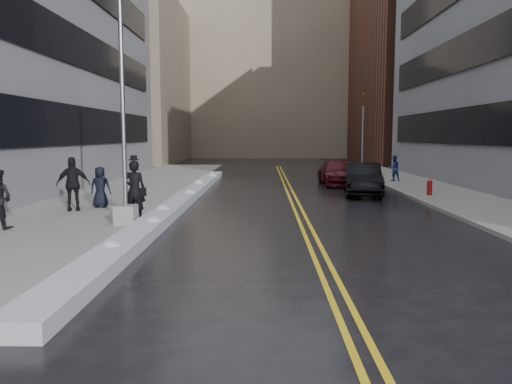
{
  "coord_description": "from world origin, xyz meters",
  "views": [
    {
      "loc": [
        1.13,
        -13.7,
        2.96
      ],
      "look_at": [
        0.88,
        1.0,
        1.3
      ],
      "focal_mm": 35.0,
      "sensor_mm": 36.0,
      "label": 1
    }
  ],
  "objects_px": {
    "fire_hydrant": "(430,187)",
    "car_black": "(362,179)",
    "pedestrian_c": "(100,187)",
    "pedestrian_east": "(394,168)",
    "lamppost": "(124,149)",
    "pedestrian_fedora": "(135,190)",
    "pedestrian_d": "(73,184)",
    "traffic_signal": "(363,130)",
    "car_maroon": "(338,172)"
  },
  "relations": [
    {
      "from": "lamppost",
      "to": "car_black",
      "type": "height_order",
      "value": "lamppost"
    },
    {
      "from": "pedestrian_east",
      "to": "car_black",
      "type": "distance_m",
      "value": 7.05
    },
    {
      "from": "traffic_signal",
      "to": "pedestrian_east",
      "type": "bearing_deg",
      "value": -83.39
    },
    {
      "from": "pedestrian_d",
      "to": "fire_hydrant",
      "type": "bearing_deg",
      "value": -178.61
    },
    {
      "from": "traffic_signal",
      "to": "pedestrian_fedora",
      "type": "relative_size",
      "value": 2.99
    },
    {
      "from": "pedestrian_d",
      "to": "car_black",
      "type": "distance_m",
      "value": 13.74
    },
    {
      "from": "fire_hydrant",
      "to": "pedestrian_fedora",
      "type": "bearing_deg",
      "value": -149.32
    },
    {
      "from": "pedestrian_d",
      "to": "car_maroon",
      "type": "height_order",
      "value": "pedestrian_d"
    },
    {
      "from": "traffic_signal",
      "to": "car_maroon",
      "type": "height_order",
      "value": "traffic_signal"
    },
    {
      "from": "traffic_signal",
      "to": "pedestrian_east",
      "type": "relative_size",
      "value": 3.76
    },
    {
      "from": "pedestrian_east",
      "to": "car_black",
      "type": "bearing_deg",
      "value": 50.83
    },
    {
      "from": "pedestrian_east",
      "to": "pedestrian_d",
      "type": "bearing_deg",
      "value": 27.89
    },
    {
      "from": "lamppost",
      "to": "pedestrian_d",
      "type": "xyz_separation_m",
      "value": [
        -2.71,
        2.72,
        -1.37
      ]
    },
    {
      "from": "pedestrian_fedora",
      "to": "traffic_signal",
      "type": "bearing_deg",
      "value": -116.56
    },
    {
      "from": "fire_hydrant",
      "to": "car_black",
      "type": "relative_size",
      "value": 0.15
    },
    {
      "from": "pedestrian_fedora",
      "to": "car_maroon",
      "type": "distance_m",
      "value": 16.43
    },
    {
      "from": "fire_hydrant",
      "to": "pedestrian_east",
      "type": "bearing_deg",
      "value": 88.14
    },
    {
      "from": "pedestrian_east",
      "to": "pedestrian_fedora",
      "type": "bearing_deg",
      "value": 37.73
    },
    {
      "from": "pedestrian_fedora",
      "to": "pedestrian_east",
      "type": "xyz_separation_m",
      "value": [
        12.45,
        14.8,
        -0.21
      ]
    },
    {
      "from": "pedestrian_fedora",
      "to": "pedestrian_east",
      "type": "height_order",
      "value": "pedestrian_fedora"
    },
    {
      "from": "pedestrian_d",
      "to": "car_maroon",
      "type": "distance_m",
      "value": 16.65
    },
    {
      "from": "traffic_signal",
      "to": "pedestrian_d",
      "type": "bearing_deg",
      "value": -126.96
    },
    {
      "from": "pedestrian_c",
      "to": "pedestrian_east",
      "type": "height_order",
      "value": "pedestrian_c"
    },
    {
      "from": "lamppost",
      "to": "pedestrian_east",
      "type": "xyz_separation_m",
      "value": [
        12.55,
        15.57,
        -1.59
      ]
    },
    {
      "from": "fire_hydrant",
      "to": "pedestrian_d",
      "type": "distance_m",
      "value": 15.93
    },
    {
      "from": "pedestrian_c",
      "to": "car_black",
      "type": "xyz_separation_m",
      "value": [
        11.37,
        5.6,
        -0.15
      ]
    },
    {
      "from": "lamppost",
      "to": "fire_hydrant",
      "type": "distance_m",
      "value": 14.81
    },
    {
      "from": "car_maroon",
      "to": "pedestrian_fedora",
      "type": "bearing_deg",
      "value": -123.3
    },
    {
      "from": "fire_hydrant",
      "to": "pedestrian_east",
      "type": "relative_size",
      "value": 0.46
    },
    {
      "from": "pedestrian_fedora",
      "to": "pedestrian_d",
      "type": "distance_m",
      "value": 3.42
    },
    {
      "from": "pedestrian_fedora",
      "to": "pedestrian_c",
      "type": "height_order",
      "value": "pedestrian_fedora"
    },
    {
      "from": "pedestrian_c",
      "to": "car_maroon",
      "type": "xyz_separation_m",
      "value": [
        10.95,
        10.94,
        -0.21
      ]
    },
    {
      "from": "pedestrian_c",
      "to": "pedestrian_east",
      "type": "xyz_separation_m",
      "value": [
        14.56,
        11.89,
        -0.01
      ]
    },
    {
      "from": "traffic_signal",
      "to": "car_maroon",
      "type": "bearing_deg",
      "value": -111.21
    },
    {
      "from": "fire_hydrant",
      "to": "pedestrian_c",
      "type": "xyz_separation_m",
      "value": [
        -14.32,
        -4.33,
        0.41
      ]
    },
    {
      "from": "pedestrian_east",
      "to": "pedestrian_c",
      "type": "bearing_deg",
      "value": 27.02
    },
    {
      "from": "traffic_signal",
      "to": "car_black",
      "type": "bearing_deg",
      "value": -100.91
    },
    {
      "from": "car_black",
      "to": "car_maroon",
      "type": "xyz_separation_m",
      "value": [
        -0.42,
        5.33,
        -0.05
      ]
    },
    {
      "from": "pedestrian_east",
      "to": "car_black",
      "type": "height_order",
      "value": "pedestrian_east"
    },
    {
      "from": "lamppost",
      "to": "fire_hydrant",
      "type": "height_order",
      "value": "lamppost"
    },
    {
      "from": "fire_hydrant",
      "to": "car_maroon",
      "type": "bearing_deg",
      "value": 116.98
    },
    {
      "from": "fire_hydrant",
      "to": "car_black",
      "type": "bearing_deg",
      "value": 156.57
    },
    {
      "from": "traffic_signal",
      "to": "pedestrian_c",
      "type": "bearing_deg",
      "value": -127.01
    },
    {
      "from": "lamppost",
      "to": "pedestrian_d",
      "type": "height_order",
      "value": "lamppost"
    },
    {
      "from": "traffic_signal",
      "to": "pedestrian_fedora",
      "type": "xyz_separation_m",
      "value": [
        -11.7,
        -21.24,
        -2.25
      ]
    },
    {
      "from": "pedestrian_fedora",
      "to": "car_black",
      "type": "bearing_deg",
      "value": -135.07
    },
    {
      "from": "fire_hydrant",
      "to": "traffic_signal",
      "type": "bearing_deg",
      "value": 92.05
    },
    {
      "from": "lamppost",
      "to": "car_maroon",
      "type": "relative_size",
      "value": 1.47
    },
    {
      "from": "car_maroon",
      "to": "fire_hydrant",
      "type": "bearing_deg",
      "value": -63.8
    },
    {
      "from": "pedestrian_fedora",
      "to": "pedestrian_c",
      "type": "xyz_separation_m",
      "value": [
        -2.12,
        2.91,
        -0.2
      ]
    }
  ]
}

